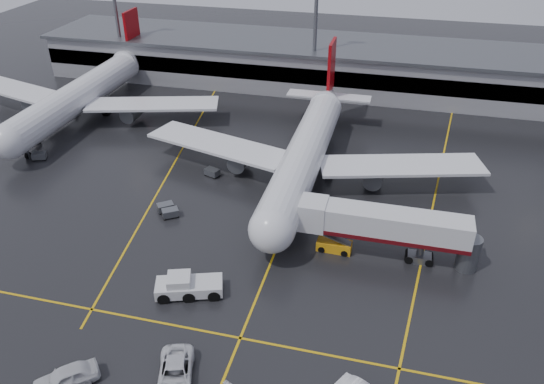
# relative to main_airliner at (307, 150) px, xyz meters

# --- Properties ---
(ground) EXTENTS (220.00, 220.00, 0.00)m
(ground) POSITION_rel_main_airliner_xyz_m (0.00, -9.70, -4.21)
(ground) COLOR black
(ground) RESTS_ON ground
(apron_line_centre) EXTENTS (0.25, 90.00, 0.02)m
(apron_line_centre) POSITION_rel_main_airliner_xyz_m (0.00, -9.70, -4.20)
(apron_line_centre) COLOR gold
(apron_line_centre) RESTS_ON ground
(apron_line_stop) EXTENTS (60.00, 0.25, 0.02)m
(apron_line_stop) POSITION_rel_main_airliner_xyz_m (0.00, -31.70, -4.20)
(apron_line_stop) COLOR gold
(apron_line_stop) RESTS_ON ground
(apron_line_left) EXTENTS (9.99, 69.35, 0.02)m
(apron_line_left) POSITION_rel_main_airliner_xyz_m (-20.00, 0.30, -4.20)
(apron_line_left) COLOR gold
(apron_line_left) RESTS_ON ground
(apron_line_right) EXTENTS (7.57, 69.64, 0.02)m
(apron_line_right) POSITION_rel_main_airliner_xyz_m (18.00, 0.30, -4.20)
(apron_line_right) COLOR gold
(apron_line_right) RESTS_ON ground
(terminal) EXTENTS (122.00, 19.00, 8.60)m
(terminal) POSITION_rel_main_airliner_xyz_m (0.00, 38.23, 0.11)
(terminal) COLOR gray
(terminal) RESTS_ON ground
(light_mast_left) EXTENTS (3.00, 1.20, 25.45)m
(light_mast_left) POSITION_rel_main_airliner_xyz_m (-45.00, 32.30, 10.27)
(light_mast_left) COLOR #595B60
(light_mast_left) RESTS_ON ground
(light_mast_mid) EXTENTS (3.00, 1.20, 25.45)m
(light_mast_mid) POSITION_rel_main_airliner_xyz_m (-5.00, 32.30, 10.27)
(light_mast_mid) COLOR #595B60
(light_mast_mid) RESTS_ON ground
(main_airliner) EXTENTS (48.80, 45.60, 14.10)m
(main_airliner) POSITION_rel_main_airliner_xyz_m (0.00, 0.00, 0.00)
(main_airliner) COLOR silver
(main_airliner) RESTS_ON ground
(second_airliner) EXTENTS (48.80, 45.60, 14.10)m
(second_airliner) POSITION_rel_main_airliner_xyz_m (-42.00, 12.00, 0.00)
(second_airliner) COLOR silver
(second_airliner) RESTS_ON ground
(jet_bridge) EXTENTS (19.90, 3.40, 6.05)m
(jet_bridge) POSITION_rel_main_airliner_xyz_m (11.87, -15.70, -0.28)
(jet_bridge) COLOR silver
(jet_bridge) RESTS_ON ground
(pushback_tractor) EXTENTS (7.33, 4.80, 2.43)m
(pushback_tractor) POSITION_rel_main_airliner_xyz_m (-7.08, -27.12, -3.24)
(pushback_tractor) COLOR silver
(pushback_tractor) RESTS_ON ground
(belt_loader) EXTENTS (4.01, 1.99, 2.50)m
(belt_loader) POSITION_rel_main_airliner_xyz_m (6.48, -16.06, -3.59)
(belt_loader) COLOR orange
(belt_loader) RESTS_ON ground
(service_van_a) EXTENTS (4.70, 6.89, 1.75)m
(service_van_a) POSITION_rel_main_airliner_xyz_m (-3.89, -37.73, -3.33)
(service_van_a) COLOR silver
(service_van_a) RESTS_ON ground
(service_van_d) EXTENTS (5.52, 5.26, 1.85)m
(service_van_d) POSITION_rel_main_airliner_xyz_m (-12.70, -40.39, -3.28)
(service_van_d) COLOR silver
(service_van_d) RESTS_ON ground
(baggage_cart_a) EXTENTS (2.38, 2.20, 1.12)m
(baggage_cart_a) POSITION_rel_main_airliner_xyz_m (-14.55, -14.31, -3.58)
(baggage_cart_a) COLOR #595B60
(baggage_cart_a) RESTS_ON ground
(baggage_cart_b) EXTENTS (2.38, 2.24, 1.12)m
(baggage_cart_b) POSITION_rel_main_airliner_xyz_m (-15.68, -13.25, -3.58)
(baggage_cart_b) COLOR #595B60
(baggage_cart_b) RESTS_ON ground
(baggage_cart_c) EXTENTS (2.32, 1.90, 1.12)m
(baggage_cart_c) POSITION_rel_main_airliner_xyz_m (-13.00, -3.06, -3.58)
(baggage_cart_c) COLOR #595B60
(baggage_cart_c) RESTS_ON ground
(baggage_cart_d) EXTENTS (2.09, 1.45, 1.12)m
(baggage_cart_d) POSITION_rel_main_airliner_xyz_m (-44.47, -0.04, -3.58)
(baggage_cart_d) COLOR #595B60
(baggage_cart_d) RESTS_ON ground
(baggage_cart_e) EXTENTS (2.33, 1.92, 1.12)m
(baggage_cart_e) POSITION_rel_main_airliner_xyz_m (-40.01, -4.66, -3.58)
(baggage_cart_e) COLOR #595B60
(baggage_cart_e) RESTS_ON ground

